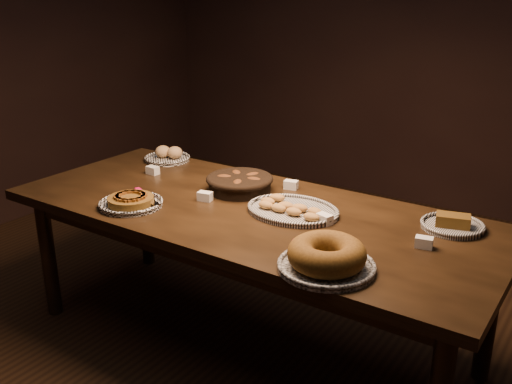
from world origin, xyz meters
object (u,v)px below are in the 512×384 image
Objects in this scene: buffet_table at (248,222)px; madeleine_platter at (291,209)px; bundt_cake_plate at (327,257)px; apple_tart_plate at (131,202)px.

madeleine_platter reaches higher than buffet_table.
buffet_table is 5.37× the size of madeleine_platter.
bundt_cake_plate is at bearing -62.61° from madeleine_platter.
apple_tart_plate is (-0.48, -0.29, 0.10)m from buffet_table.
bundt_cake_plate is at bearing -30.17° from buffet_table.
bundt_cake_plate is at bearing -12.32° from apple_tart_plate.
buffet_table is 7.76× the size of apple_tart_plate.
bundt_cake_plate is (0.61, -0.35, 0.12)m from buffet_table.
buffet_table is at bearing -179.00° from madeleine_platter.
madeleine_platter is at bearing 18.24° from apple_tart_plate.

